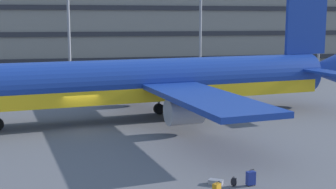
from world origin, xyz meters
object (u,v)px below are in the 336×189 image
(airliner, at_px, (155,82))
(suitcase_scuffed, at_px, (216,182))
(backpack_navy, at_px, (234,182))
(suitcase_purple, at_px, (251,178))

(airliner, xyz_separation_m, suitcase_scuffed, (0.06, -15.76, -2.87))
(suitcase_scuffed, relative_size, backpack_navy, 1.56)
(airliner, bearing_deg, suitcase_scuffed, -89.79)
(airliner, relative_size, suitcase_scuffed, 47.05)
(suitcase_purple, height_order, backpack_navy, suitcase_purple)
(airliner, relative_size, suitcase_purple, 43.78)
(suitcase_purple, bearing_deg, backpack_navy, 176.35)
(suitcase_purple, distance_m, backpack_navy, 0.87)
(suitcase_scuffed, distance_m, backpack_navy, 0.89)
(suitcase_purple, bearing_deg, airliner, 95.84)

